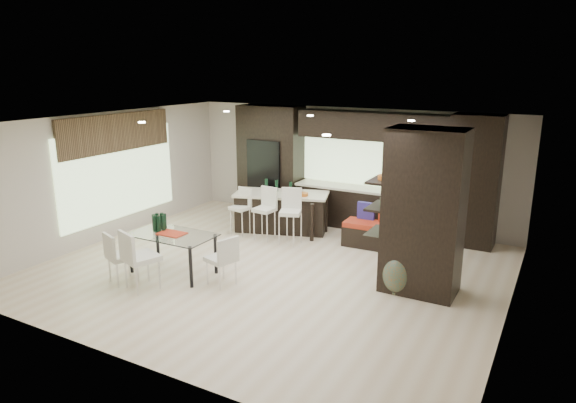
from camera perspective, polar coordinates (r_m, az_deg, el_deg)
The scene contains 22 objects.
ground at distance 9.52m, azimuth -1.76°, elevation -7.52°, with size 8.00×8.00×0.00m, color beige.
back_wall at distance 12.16m, azimuth 6.62°, elevation 3.98°, with size 8.00×0.02×2.70m, color beige.
left_wall at distance 11.61m, azimuth -19.09°, elevation 2.73°, with size 0.02×7.00×2.70m, color beige.
right_wall at distance 7.92m, azimuth 23.98°, elevation -3.16°, with size 0.02×7.00×2.70m, color beige.
ceiling at distance 8.86m, azimuth -1.90°, elevation 8.86°, with size 8.00×7.00×0.02m, color white.
window_left at distance 11.71m, azimuth -18.24°, elevation 2.91°, with size 0.04×3.20×1.90m, color #B2D199.
window_back at distance 11.88m, azimuth 9.26°, elevation 4.61°, with size 3.40×0.04×1.20m, color #B2D199.
stone_accent at distance 11.55m, azimuth -18.50°, elevation 7.26°, with size 0.08×3.00×0.80m, color brown.
ceiling_spots at distance 9.07m, azimuth -1.08°, elevation 8.88°, with size 4.00×3.00×0.02m, color white.
back_cabinetry at distance 11.68m, azimuth 8.28°, elevation 3.48°, with size 6.80×0.68×2.70m, color black.
refrigerator at distance 12.74m, azimuth -2.01°, elevation 2.73°, with size 0.90×0.68×1.90m, color black.
partition_column at distance 8.50m, azimuth 14.86°, elevation -1.17°, with size 1.20×0.80×2.70m, color black.
kitchen_island at distance 11.60m, azimuth -0.71°, elevation -1.13°, with size 2.06×0.89×0.86m, color black.
stool_left at distance 11.33m, azimuth -5.32°, elevation -1.64°, with size 0.37×0.37×0.84m, color silver.
stool_mid at distance 10.98m, azimuth -2.63°, elevation -1.94°, with size 0.40×0.40×0.91m, color silver.
stool_right at distance 10.66m, azimuth 0.26°, elevation -2.33°, with size 0.42×0.42×0.95m, color silver.
bench at distance 10.68m, azimuth 9.80°, elevation -3.73°, with size 1.35×0.52×0.52m, color black.
floor_vase at distance 8.54m, azimuth 12.14°, elevation -5.81°, with size 0.48×0.48×1.32m, color #48503A, non-canonical shape.
dining_table at distance 9.46m, azimuth -12.65°, elevation -5.67°, with size 1.53×0.86×0.73m, color white.
chair_near at distance 8.90m, azimuth -15.95°, elevation -6.46°, with size 0.51×0.51×0.95m, color silver.
chair_far at distance 9.27m, azimuth -17.90°, elevation -6.14°, with size 0.45×0.45×0.83m, color silver.
chair_end at distance 8.81m, azimuth -7.43°, elevation -6.70°, with size 0.44×0.44×0.81m, color silver.
Camera 1 is at (4.50, -7.57, 3.62)m, focal length 32.00 mm.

